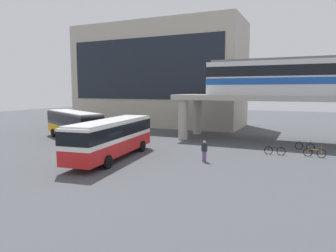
% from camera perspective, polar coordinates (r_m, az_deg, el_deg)
% --- Properties ---
extents(ground_plane, '(120.00, 120.00, 0.00)m').
position_cam_1_polar(ground_plane, '(33.06, -0.93, -3.23)').
color(ground_plane, '#47494F').
extents(station_building, '(27.14, 10.31, 15.98)m').
position_cam_1_polar(station_building, '(51.23, -1.80, 9.23)').
color(station_building, '#B2A899').
rests_on(station_building, ground_plane).
extents(elevated_platform, '(27.55, 6.62, 5.14)m').
position_cam_1_polar(elevated_platform, '(35.50, 23.66, 4.05)').
color(elevated_platform, '#ADA89E').
rests_on(elevated_platform, ground_plane).
extents(train, '(24.25, 2.96, 3.84)m').
position_cam_1_polar(train, '(35.53, 26.90, 8.25)').
color(train, silver).
rests_on(train, elevated_platform).
extents(bus_main, '(3.84, 11.26, 3.22)m').
position_cam_1_polar(bus_main, '(25.95, -10.26, -1.61)').
color(bus_main, red).
rests_on(bus_main, ground_plane).
extents(bus_secondary, '(10.90, 7.53, 3.22)m').
position_cam_1_polar(bus_secondary, '(36.98, -16.98, 0.64)').
color(bus_secondary, orange).
rests_on(bus_secondary, ground_plane).
extents(bicycle_blue, '(1.73, 0.56, 1.04)m').
position_cam_1_polar(bicycle_blue, '(32.02, 23.77, -3.47)').
color(bicycle_blue, black).
rests_on(bicycle_blue, ground_plane).
extents(bicycle_black, '(1.79, 0.07, 1.04)m').
position_cam_1_polar(bicycle_black, '(28.93, 18.97, -4.29)').
color(bicycle_black, black).
rests_on(bicycle_black, ground_plane).
extents(bicycle_orange, '(1.78, 0.28, 1.04)m').
position_cam_1_polar(bicycle_orange, '(29.24, 25.28, -4.45)').
color(bicycle_orange, black).
rests_on(bicycle_orange, ground_plane).
extents(pedestrian_waiting_near_stop, '(0.47, 0.39, 1.69)m').
position_cam_1_polar(pedestrian_waiting_near_stop, '(24.86, 6.68, -4.71)').
color(pedestrian_waiting_near_stop, '#724C8C').
rests_on(pedestrian_waiting_near_stop, ground_plane).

